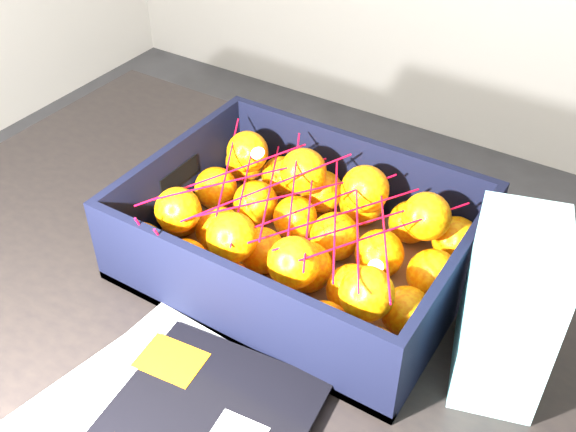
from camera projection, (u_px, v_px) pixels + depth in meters
The scene contains 6 objects.
table at pixel (264, 349), 0.94m from camera, with size 1.20×0.80×0.75m.
magazine_stack at pixel (155, 429), 0.72m from camera, with size 0.32×0.31×0.02m.
produce_crate at pixel (300, 245), 0.91m from camera, with size 0.43×0.33×0.13m.
clementine_heap at pixel (301, 237), 0.89m from camera, with size 0.42×0.31×0.12m.
mesh_net at pixel (294, 203), 0.86m from camera, with size 0.36×0.29×0.09m.
retail_carton at pixel (508, 309), 0.73m from camera, with size 0.09×0.14×0.20m, color white.
Camera 1 is at (0.41, -0.46, 1.39)m, focal length 42.10 mm.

